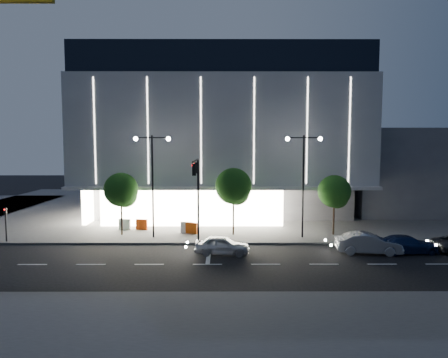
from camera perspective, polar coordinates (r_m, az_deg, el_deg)
name	(u,v)px	position (r m, az deg, el deg)	size (l,w,h in m)	color
ground	(181,258)	(29.57, -6.21, -11.18)	(160.00, 160.00, 0.00)	black
sidewalk_museum	(237,206)	(52.92, 1.93, -3.93)	(70.00, 40.00, 0.15)	#474747
sidewalk_near	(269,336)	(18.26, 6.42, -21.43)	(70.00, 10.00, 0.15)	#474747
museum	(222,136)	(50.58, -0.27, 6.12)	(30.00, 25.80, 18.00)	#4C4C51
annex_building	(397,169)	(57.17, 23.49, 1.29)	(16.00, 20.00, 10.00)	#4C4C51
traffic_mast	(197,185)	(31.82, -3.88, -0.80)	(0.33, 5.89, 7.07)	black
street_lamp_west	(153,171)	(34.86, -10.18, 1.16)	(3.16, 0.36, 9.00)	black
street_lamp_east	(303,171)	(35.03, 11.27, 1.16)	(3.16, 0.36, 9.00)	black
ped_signal_far	(6,221)	(37.92, -28.73, -5.26)	(0.22, 0.24, 3.00)	black
tree_left	(121,192)	(36.65, -14.44, -1.76)	(3.02, 3.02, 5.72)	black
tree_mid	(234,188)	(35.50, 1.40, -1.33)	(3.25, 3.25, 6.15)	black
tree_right	(335,193)	(36.91, 15.51, -1.97)	(2.91, 2.91, 5.51)	black
car_lead	(222,245)	(30.20, -0.27, -9.45)	(1.64, 4.07, 1.39)	#AEB1B6
car_second	(368,243)	(32.27, 19.89, -8.64)	(1.66, 4.77, 1.57)	#AFB1B7
car_third	(407,244)	(33.57, 24.69, -8.47)	(1.89, 4.66, 1.35)	#14234D
barrier_a	(142,224)	(38.89, -11.68, -6.37)	(1.10, 0.25, 1.00)	red
barrier_b	(125,224)	(39.39, -14.01, -6.28)	(1.10, 0.25, 1.00)	white
barrier_c	(192,228)	(36.57, -4.66, -7.00)	(1.10, 0.25, 1.00)	#D94C0C
barrier_d	(187,227)	(36.98, -5.35, -6.87)	(1.10, 0.25, 1.00)	silver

